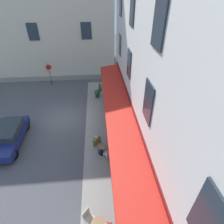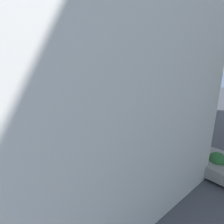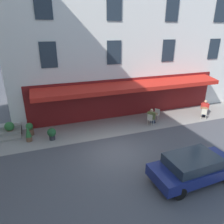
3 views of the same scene
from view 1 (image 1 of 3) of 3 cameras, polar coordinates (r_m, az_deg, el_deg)
ground_plane at (r=15.51m, az=-15.02°, el=-2.00°), size 70.00×70.00×0.00m
sidewalk_cafe_terrace at (r=12.75m, az=-1.57°, el=-9.97°), size 20.50×3.20×0.01m
corner_building_facade at (r=26.16m, az=-22.28°, el=29.31°), size 10.12×17.00×15.00m
back_alley_steps at (r=20.89m, az=-0.06°, el=9.99°), size 2.40×1.75×0.60m
cafe_table_near_entrance at (r=11.70m, az=-3.41°, el=-11.76°), size 0.60×0.60×0.75m
cafe_chair_cream_by_window at (r=12.03m, az=-5.31°, el=-9.90°), size 0.56×0.56×0.91m
cafe_chair_cream_facing_street at (r=11.33m, az=-1.29°, el=-13.27°), size 0.56×0.56×0.91m
cafe_chair_cream_back_row at (r=9.31m, az=-7.90°, el=-30.49°), size 0.57×0.57×0.91m
seated_companion_in_olive at (r=11.79m, az=-4.72°, el=-9.95°), size 0.64×0.62×1.30m
no_parking_sign at (r=20.94m, az=-19.81°, el=12.63°), size 0.21×0.56×2.60m
potted_plant_under_sign at (r=20.30m, az=-0.45°, el=10.17°), size 0.63×0.63×0.98m
potted_plant_by_steps at (r=17.91m, az=-4.86°, el=6.19°), size 0.57×0.57×0.82m
potted_plant_mid_terrace at (r=19.17m, az=-1.30°, el=8.26°), size 0.48×0.48×0.89m
potted_plant_entrance_left at (r=19.15m, az=-4.01°, el=8.49°), size 0.38×0.38×1.11m
parked_car_navy at (r=14.24m, az=-30.76°, el=-6.54°), size 4.37×1.96×1.33m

